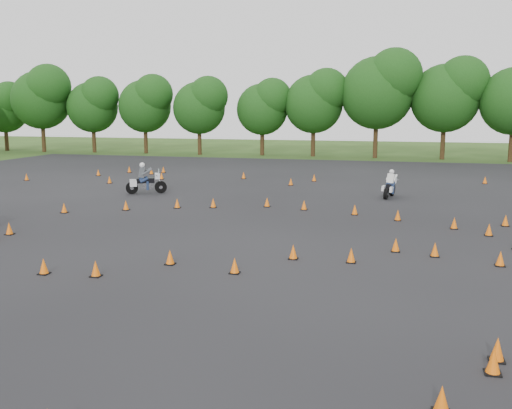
# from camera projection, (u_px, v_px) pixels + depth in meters

# --- Properties ---
(ground) EXTENTS (140.00, 140.00, 0.00)m
(ground) POSITION_uv_depth(u_px,v_px,m) (225.00, 262.00, 18.04)
(ground) COLOR #2D5119
(ground) RESTS_ON ground
(asphalt_pad) EXTENTS (62.00, 62.00, 0.00)m
(asphalt_pad) POSITION_uv_depth(u_px,v_px,m) (268.00, 225.00, 23.77)
(asphalt_pad) COLOR black
(asphalt_pad) RESTS_ON ground
(treeline) EXTENTS (86.57, 32.33, 10.98)m
(treeline) POSITION_uv_depth(u_px,v_px,m) (371.00, 110.00, 50.51)
(treeline) COLOR #184212
(treeline) RESTS_ON ground
(traffic_cones) EXTENTS (36.57, 33.38, 0.45)m
(traffic_cones) POSITION_uv_depth(u_px,v_px,m) (265.00, 222.00, 23.34)
(traffic_cones) COLOR orange
(traffic_cones) RESTS_ON asphalt_pad
(rider_grey) EXTENTS (2.37, 1.70, 1.78)m
(rider_grey) POSITION_uv_depth(u_px,v_px,m) (146.00, 178.00, 32.43)
(rider_grey) COLOR #474C50
(rider_grey) RESTS_ON ground
(rider_white) EXTENTS (1.02, 2.11, 1.56)m
(rider_white) POSITION_uv_depth(u_px,v_px,m) (389.00, 183.00, 30.96)
(rider_white) COLOR silver
(rider_white) RESTS_ON ground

